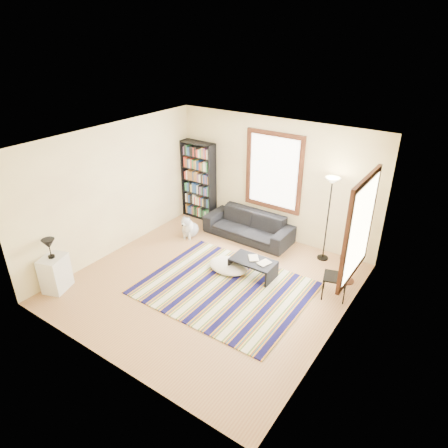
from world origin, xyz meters
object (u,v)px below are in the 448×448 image
Objects in this scene: floor_cushion at (229,266)px; floor_lamp at (327,220)px; bookshelf at (199,181)px; side_table at (348,270)px; sofa at (248,226)px; coffee_table at (253,268)px; folding_chair at (336,277)px; dog at (190,225)px; white_cabinet at (55,273)px.

floor_lamp is (1.43, 1.55, 0.82)m from floor_cushion.
floor_cushion is at bearing -39.63° from bookshelf.
sofa is at bearing 169.99° from side_table.
sofa is 2.34× the size of coffee_table.
folding_chair is at bearing -94.60° from side_table.
floor_lamp reaches higher than floor_cushion.
sofa is 1.62m from coffee_table.
sofa is at bearing 22.11° from dog.
folding_chair is 1.23× the size of white_cabinet.
dog is (0.50, -1.01, -0.71)m from bookshelf.
folding_chair is (2.52, -1.07, 0.12)m from sofa.
white_cabinet reaches higher than dog.
bookshelf is 2.84m from floor_cushion.
dog is (-3.74, -0.29, 0.02)m from side_table.
dog is at bearing -164.42° from floor_lamp.
coffee_table is at bearing -26.01° from dog.
floor_lamp is at bearing 3.80° from sofa.
folding_chair is (-0.05, -0.62, 0.16)m from side_table.
coffee_table is at bearing -122.68° from floor_lamp.
sofa reaches higher than floor_cushion.
coffee_table is at bearing 13.57° from floor_cushion.
floor_lamp is 1.45m from folding_chair.
sofa is 2.45× the size of folding_chair.
floor_cushion is (0.42, -1.45, -0.20)m from sofa.
bookshelf is 2.33× the size of folding_chair.
white_cabinet reaches higher than floor_cushion.
floor_lamp is 1.13m from side_table.
floor_lamp is at bearing 26.19° from white_cabinet.
bookshelf is at bearing 170.31° from side_table.
floor_cushion is 2.26m from floor_lamp.
floor_cushion is (-0.51, -0.12, -0.07)m from coffee_table.
folding_chair is at bearing -22.42° from sofa.
side_table is (0.73, -0.55, -0.66)m from floor_lamp.
dog is at bearing 56.09° from white_cabinet.
bookshelf is at bearing 66.22° from white_cabinet.
floor_cushion is 1.75m from dog.
folding_chair reaches higher than floor_cushion.
dog reaches higher than floor_cushion.
white_cabinet is at bearing -138.64° from coffee_table.
side_table is 5.63m from white_cabinet.
coffee_table is at bearing -31.73° from bookshelf.
folding_chair reaches higher than coffee_table.
dog reaches higher than side_table.
bookshelf reaches higher than white_cabinet.
white_cabinet is at bearing -93.70° from bookshelf.
dog is at bearing -175.63° from side_table.
bookshelf is at bearing 148.27° from coffee_table.
white_cabinet is 1.21× the size of dog.
dog is (-2.09, 0.59, 0.11)m from coffee_table.
side_table is (4.23, -0.72, -0.73)m from bookshelf.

